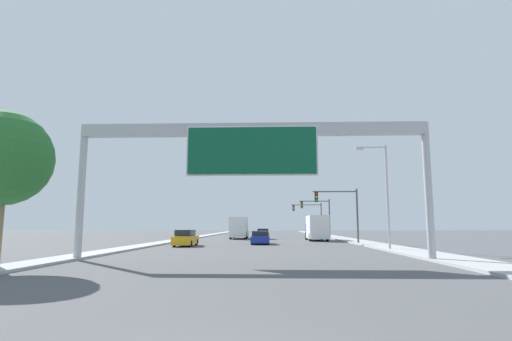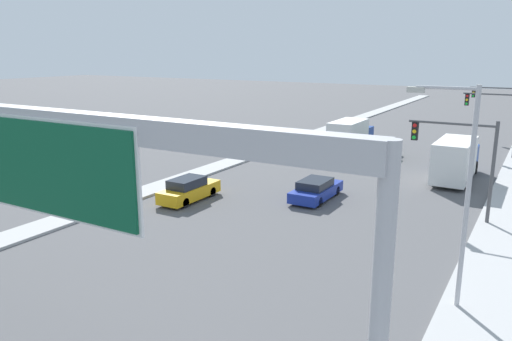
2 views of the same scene
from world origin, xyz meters
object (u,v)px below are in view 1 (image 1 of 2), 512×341
object	(u,v)px
palm_tree_foreground	(2,159)
street_lamp_right	(383,188)
sign_gantry	(252,147)
car_far_right	(263,234)
car_mid_center	(186,238)
truck_box_secondary	(317,228)
traffic_light_near_intersection	(342,206)
truck_box_primary	(239,228)
traffic_light_far_intersection	(311,213)
traffic_light_mid_block	(319,211)
car_near_right	(261,238)

from	to	relation	value
palm_tree_foreground	street_lamp_right	size ratio (longest dim) A/B	0.86
sign_gantry	car_far_right	size ratio (longest dim) A/B	4.66
car_mid_center	street_lamp_right	world-z (taller)	street_lamp_right
sign_gantry	truck_box_secondary	world-z (taller)	sign_gantry
car_far_right	traffic_light_near_intersection	size ratio (longest dim) A/B	0.75
truck_box_primary	traffic_light_far_intersection	xyz separation A→B (m)	(11.92, 14.26, 2.50)
traffic_light_near_intersection	palm_tree_foreground	bearing A→B (deg)	-128.16
traffic_light_near_intersection	car_far_right	bearing A→B (deg)	120.57
car_mid_center	truck_box_primary	size ratio (longest dim) A/B	0.66
truck_box_primary	traffic_light_mid_block	distance (m)	13.18
traffic_light_near_intersection	street_lamp_right	distance (m)	10.90
truck_box_primary	car_mid_center	bearing A→B (deg)	-99.71
car_mid_center	truck_box_primary	bearing A→B (deg)	80.29
traffic_light_near_intersection	palm_tree_foreground	size ratio (longest dim) A/B	0.81
car_mid_center	truck_box_primary	xyz separation A→B (m)	(3.50, 20.45, 0.86)
traffic_light_far_intersection	truck_box_primary	bearing A→B (deg)	-129.88
truck_box_primary	traffic_light_mid_block	size ratio (longest dim) A/B	1.18
sign_gantry	traffic_light_far_intersection	distance (m)	50.86
truck_box_primary	traffic_light_mid_block	xyz separation A→B (m)	(12.21, 4.26, 2.50)
traffic_light_far_intersection	traffic_light_near_intersection	bearing A→B (deg)	-89.49
traffic_light_near_intersection	car_near_right	bearing A→B (deg)	-178.07
sign_gantry	car_mid_center	world-z (taller)	sign_gantry
car_mid_center	traffic_light_far_intersection	bearing A→B (deg)	66.05
car_mid_center	truck_box_secondary	bearing A→B (deg)	45.23
sign_gantry	traffic_light_mid_block	bearing A→B (deg)	77.74
car_mid_center	car_far_right	distance (m)	20.63
sign_gantry	traffic_light_near_intersection	bearing A→B (deg)	66.64
palm_tree_foreground	traffic_light_far_intersection	bearing A→B (deg)	70.49
car_far_right	traffic_light_far_intersection	world-z (taller)	traffic_light_far_intersection
car_near_right	traffic_light_mid_block	world-z (taller)	traffic_light_mid_block
car_mid_center	traffic_light_mid_block	distance (m)	29.47
truck_box_secondary	traffic_light_mid_block	xyz separation A→B (m)	(1.71, 10.59, 2.46)
car_near_right	traffic_light_mid_block	xyz separation A→B (m)	(8.71, 20.29, 3.43)
car_mid_center	street_lamp_right	xyz separation A→B (m)	(17.05, -6.06, 4.22)
traffic_light_far_intersection	palm_tree_foreground	world-z (taller)	palm_tree_foreground
car_mid_center	traffic_light_far_intersection	world-z (taller)	traffic_light_far_intersection
truck_box_secondary	palm_tree_foreground	bearing A→B (deg)	-117.65
sign_gantry	traffic_light_near_intersection	world-z (taller)	sign_gantry
car_near_right	street_lamp_right	bearing A→B (deg)	-46.20
palm_tree_foreground	car_near_right	bearing A→B (deg)	65.91
car_mid_center	truck_box_primary	world-z (taller)	truck_box_primary
car_near_right	traffic_light_near_intersection	size ratio (longest dim) A/B	0.82
sign_gantry	truck_box_primary	world-z (taller)	sign_gantry
car_near_right	truck_box_secondary	xyz separation A→B (m)	(7.00, 9.70, 0.97)
car_near_right	truck_box_secondary	size ratio (longest dim) A/B	0.61
truck_box_secondary	traffic_light_far_intersection	xyz separation A→B (m)	(1.42, 20.59, 2.46)
truck_box_secondary	street_lamp_right	size ratio (longest dim) A/B	0.94
car_far_right	street_lamp_right	xyz separation A→B (m)	(10.05, -25.46, 4.24)
traffic_light_near_intersection	street_lamp_right	size ratio (longest dim) A/B	0.70
truck_box_primary	traffic_light_mid_block	world-z (taller)	traffic_light_mid_block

